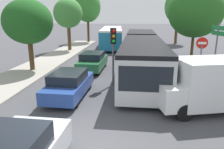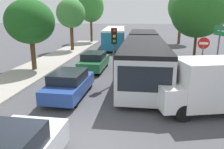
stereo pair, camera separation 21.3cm
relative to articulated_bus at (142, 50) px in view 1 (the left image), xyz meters
name	(u,v)px [view 1 (the left image)]	position (x,y,z in m)	size (l,w,h in m)	color
kerb_strip_left	(43,64)	(-8.26, 0.18, -1.39)	(3.20, 33.48, 0.14)	#9E998E
articulated_bus	(142,50)	(0.00, 0.00, 0.00)	(2.69, 17.03, 2.53)	silver
city_bus_rear	(112,36)	(-3.61, 11.92, -0.05)	(3.33, 11.49, 2.44)	teal
queued_car_blue	(69,84)	(-3.82, -6.82, -0.77)	(1.78, 3.97, 1.36)	#284799
queued_car_green	(93,61)	(-3.71, -1.10, -0.76)	(1.80, 4.02, 1.38)	#236638
white_van	(217,83)	(3.11, -7.63, -0.22)	(5.33, 3.13, 2.31)	white
traffic_light	(113,44)	(-1.78, -4.61, 1.04)	(0.37, 0.39, 3.40)	#56595E
no_entry_sign	(201,53)	(3.52, -3.42, 0.42)	(0.70, 0.08, 2.82)	#56595E
direction_sign_post	(217,39)	(4.84, -2.06, 1.10)	(0.38, 1.38, 3.60)	#56595E
tree_left_mid	(28,23)	(-8.09, -2.01, 2.09)	(3.51, 3.51, 5.23)	#51381E
tree_left_far	(68,14)	(-8.13, 7.64, 2.79)	(3.25, 3.25, 5.91)	#51381E
tree_left_distant	(87,8)	(-7.68, 15.76, 3.66)	(3.82, 3.82, 7.46)	#51381E
tree_right_mid	(196,12)	(5.11, 5.10, 2.91)	(5.09, 5.09, 6.77)	#51381E
tree_right_far	(178,7)	(5.40, 16.02, 3.75)	(3.75, 3.75, 7.57)	#51381E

